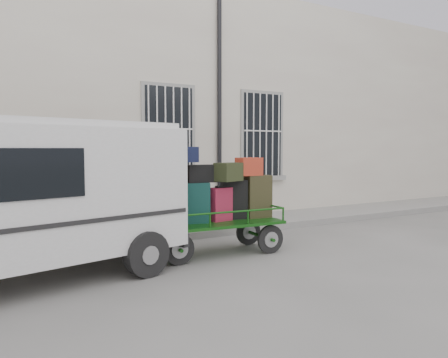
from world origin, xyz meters
TOP-DOWN VIEW (x-y plane):
  - ground at (0.00, 0.00)m, footprint 80.00×80.00m
  - building at (0.00, 5.50)m, footprint 24.00×5.15m
  - sidewalk at (0.00, 2.20)m, footprint 24.00×1.70m
  - luggage_cart at (-0.75, 0.07)m, footprint 2.70×1.15m
  - van at (-3.93, -0.07)m, footprint 4.82×2.84m

SIDE VIEW (x-z plane):
  - ground at x=0.00m, z-range 0.00..0.00m
  - sidewalk at x=0.00m, z-range 0.00..0.15m
  - luggage_cart at x=-0.75m, z-range 0.00..1.92m
  - van at x=-3.93m, z-range 0.17..2.44m
  - building at x=0.00m, z-range 0.00..6.00m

